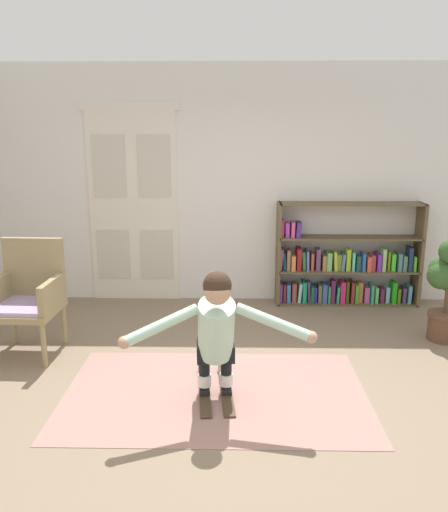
{
  "coord_description": "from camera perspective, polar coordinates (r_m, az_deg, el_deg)",
  "views": [
    {
      "loc": [
        0.02,
        -3.76,
        2.12
      ],
      "look_at": [
        -0.06,
        0.58,
        1.05
      ],
      "focal_mm": 35.96,
      "sensor_mm": 36.0,
      "label": 1
    }
  ],
  "objects": [
    {
      "name": "ground_plane",
      "position": [
        4.32,
        0.7,
        -15.57
      ],
      "size": [
        7.2,
        7.2,
        0.0
      ],
      "primitive_type": "plane",
      "color": "#7E6A54"
    },
    {
      "name": "potted_plant",
      "position": [
        5.73,
        23.32,
        -3.34
      ],
      "size": [
        0.36,
        0.41,
        1.05
      ],
      "color": "brown",
      "rests_on": "ground"
    },
    {
      "name": "double_door",
      "position": [
        6.49,
        -10.04,
        5.74
      ],
      "size": [
        1.22,
        0.05,
        2.45
      ],
      "color": "silver",
      "rests_on": "ground"
    },
    {
      "name": "back_wall",
      "position": [
        6.4,
        0.91,
        7.82
      ],
      "size": [
        6.0,
        0.1,
        2.9
      ],
      "primitive_type": "cube",
      "color": "silver",
      "rests_on": "ground"
    },
    {
      "name": "skis_pair",
      "position": [
        4.41,
        -0.99,
        -14.58
      ],
      "size": [
        0.34,
        0.83,
        0.07
      ],
      "color": "#473523",
      "rests_on": "rug"
    },
    {
      "name": "bookshelf",
      "position": [
        6.51,
        13.07,
        -1.08
      ],
      "size": [
        1.76,
        0.3,
        1.27
      ],
      "color": "brown",
      "rests_on": "ground"
    },
    {
      "name": "wicker_chair",
      "position": [
        5.28,
        -20.98,
        -4.04
      ],
      "size": [
        0.62,
        0.62,
        1.1
      ],
      "color": "#938258",
      "rests_on": "ground"
    },
    {
      "name": "rug",
      "position": [
        4.39,
        -0.96,
        -14.99
      ],
      "size": [
        2.49,
        1.54,
        0.01
      ],
      "primitive_type": "cube",
      "color": "#A1756B",
      "rests_on": "ground"
    },
    {
      "name": "person_skier",
      "position": [
        3.95,
        -0.86,
        -8.0
      ],
      "size": [
        1.41,
        0.7,
        1.06
      ],
      "color": "white",
      "rests_on": "skis_pair"
    }
  ]
}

